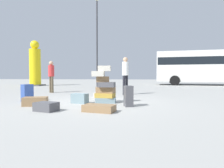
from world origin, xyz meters
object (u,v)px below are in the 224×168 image
(suitcase_slate_right_side, at_px, (80,98))
(person_tourist_with_camera, at_px, (51,74))
(lamp_post, at_px, (97,29))
(suitcase_navy_left_side, at_px, (27,93))
(suitcase_brown_foreground_near, at_px, (35,101))
(suitcase_brown_foreground_far, at_px, (99,108))
(yellow_dummy_statue, at_px, (35,66))
(suitcase_cream_behind_tower, at_px, (102,95))
(suitcase_charcoal_white_trunk, at_px, (46,107))
(suitcase_tower, at_px, (105,88))
(parked_bus, at_px, (208,66))
(person_bearded_onlooker, at_px, (125,72))
(suitcase_charcoal_upright_blue, at_px, (128,96))

(suitcase_slate_right_side, relative_size, person_tourist_with_camera, 0.31)
(suitcase_slate_right_side, height_order, lamp_post, lamp_post)
(suitcase_navy_left_side, bearing_deg, suitcase_brown_foreground_near, -28.93)
(suitcase_brown_foreground_far, relative_size, person_tourist_with_camera, 0.47)
(suitcase_slate_right_side, bearing_deg, yellow_dummy_statue, 141.17)
(suitcase_slate_right_side, bearing_deg, person_tourist_with_camera, 142.10)
(suitcase_cream_behind_tower, xyz_separation_m, person_tourist_with_camera, (-2.99, 1.79, 0.89))
(suitcase_navy_left_side, distance_m, yellow_dummy_statue, 11.28)
(suitcase_charcoal_white_trunk, relative_size, suitcase_navy_left_side, 0.91)
(suitcase_tower, distance_m, parked_bus, 15.05)
(suitcase_slate_right_side, relative_size, person_bearded_onlooker, 0.29)
(suitcase_cream_behind_tower, relative_size, suitcase_navy_left_side, 1.00)
(suitcase_brown_foreground_near, relative_size, suitcase_navy_left_side, 1.13)
(suitcase_brown_foreground_far, distance_m, parked_bus, 16.40)
(lamp_post, bearing_deg, person_tourist_with_camera, -102.35)
(suitcase_tower, relative_size, suitcase_charcoal_white_trunk, 2.24)
(suitcase_charcoal_upright_blue, relative_size, yellow_dummy_statue, 0.15)
(lamp_post, bearing_deg, suitcase_charcoal_white_trunk, -85.18)
(person_tourist_with_camera, bearing_deg, suitcase_charcoal_white_trunk, -25.66)
(suitcase_brown_foreground_near, distance_m, suitcase_charcoal_upright_blue, 2.74)
(suitcase_slate_right_side, height_order, suitcase_navy_left_side, suitcase_navy_left_side)
(suitcase_navy_left_side, distance_m, person_bearded_onlooker, 4.32)
(suitcase_slate_right_side, bearing_deg, suitcase_brown_foreground_far, -40.38)
(suitcase_brown_foreground_near, height_order, suitcase_charcoal_white_trunk, suitcase_brown_foreground_near)
(suitcase_navy_left_side, relative_size, lamp_post, 0.08)
(suitcase_charcoal_white_trunk, relative_size, yellow_dummy_statue, 0.14)
(suitcase_brown_foreground_near, height_order, parked_bus, parked_bus)
(suitcase_brown_foreground_far, xyz_separation_m, person_bearded_onlooker, (0.40, 4.33, 0.96))
(suitcase_cream_behind_tower, xyz_separation_m, yellow_dummy_statue, (-7.49, 8.32, 1.68))
(yellow_dummy_statue, height_order, lamp_post, lamp_post)
(person_tourist_with_camera, distance_m, lamp_post, 6.87)
(suitcase_brown_foreground_far, bearing_deg, person_tourist_with_camera, 137.91)
(suitcase_tower, relative_size, yellow_dummy_statue, 0.30)
(suitcase_navy_left_side, bearing_deg, person_tourist_with_camera, 120.59)
(suitcase_tower, height_order, suitcase_cream_behind_tower, suitcase_tower)
(suitcase_tower, relative_size, suitcase_brown_foreground_far, 1.57)
(person_tourist_with_camera, bearing_deg, suitcase_charcoal_upright_blue, -2.89)
(suitcase_brown_foreground_near, xyz_separation_m, suitcase_navy_left_side, (-0.76, 0.85, 0.17))
(suitcase_tower, xyz_separation_m, suitcase_brown_foreground_far, (0.11, -1.57, -0.39))
(suitcase_cream_behind_tower, bearing_deg, suitcase_slate_right_side, -88.97)
(parked_bus, bearing_deg, suitcase_charcoal_white_trunk, -114.53)
(suitcase_tower, bearing_deg, yellow_dummy_statue, 128.53)
(suitcase_tower, height_order, suitcase_charcoal_upright_blue, suitcase_tower)
(suitcase_tower, distance_m, yellow_dummy_statue, 12.70)
(suitcase_charcoal_white_trunk, relative_size, suitcase_charcoal_upright_blue, 0.90)
(suitcase_brown_foreground_far, height_order, suitcase_charcoal_upright_blue, suitcase_charcoal_upright_blue)
(person_bearded_onlooker, bearing_deg, suitcase_navy_left_side, -17.89)
(yellow_dummy_statue, distance_m, lamp_post, 6.45)
(suitcase_brown_foreground_near, height_order, suitcase_cream_behind_tower, suitcase_brown_foreground_near)
(suitcase_brown_foreground_far, height_order, suitcase_cream_behind_tower, suitcase_cream_behind_tower)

